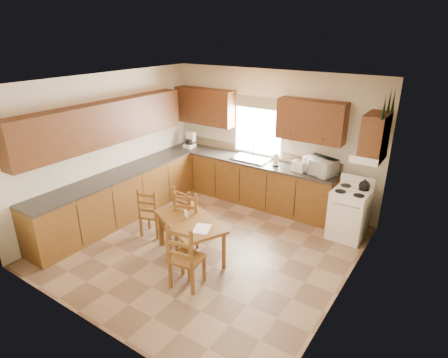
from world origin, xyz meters
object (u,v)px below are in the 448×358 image
Objects in this scene: stove at (349,214)px; chair_far_left at (175,219)px; chair_near_left at (152,211)px; chair_far_right at (183,226)px; microwave at (320,166)px; chair_near_right at (187,254)px; dining_table at (190,238)px.

chair_far_left is (-2.31, -1.87, 0.05)m from stove.
chair_near_left is 0.90× the size of chair_far_right.
chair_far_right reaches higher than chair_far_left.
chair_far_left is at bearing -139.28° from stove.
stove is 2.86m from chair_far_right.
microwave reaches higher than chair_near_right.
chair_near_right reaches higher than chair_far_right.
chair_far_right reaches higher than stove.
chair_far_left is (-0.42, 0.14, 0.15)m from dining_table.
chair_far_right is at bearing -166.74° from dining_table.
stove is 0.90× the size of chair_far_left.
chair_near_right is (1.41, -0.78, 0.06)m from chair_near_left.
chair_far_left is (-0.83, 0.73, -0.02)m from chair_near_right.
chair_near_left is 0.59m from chair_far_left.
microwave is 2.79m from chair_far_left.
chair_near_left is 0.88× the size of chair_near_right.
microwave is at bearing 156.73° from stove.
chair_near_right is 1.05× the size of chair_far_left.
chair_far_right is (-2.06, -1.98, 0.06)m from stove.
dining_table is 0.47m from chair_far_left.
stove is 0.70× the size of dining_table.
microwave reaches higher than chair_far_right.
chair_near_left is at bearing -38.15° from chair_near_right.
chair_near_left is (-2.19, -2.15, -0.63)m from microwave.
dining_table is 0.24m from chair_far_right.
dining_table is at bearing -13.99° from chair_far_left.
chair_near_left is 0.92× the size of chair_far_left.
chair_far_left reaches higher than stove.
dining_table is 1.23× the size of chair_near_right.
chair_near_right is at bearing -68.15° from chair_far_right.
chair_near_right is 1.02× the size of chair_far_right.
chair_far_right is at bearing -18.46° from chair_far_left.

